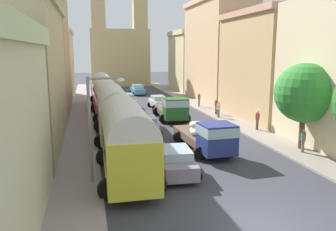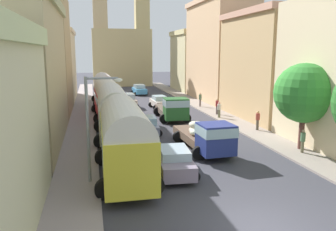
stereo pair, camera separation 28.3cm
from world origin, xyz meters
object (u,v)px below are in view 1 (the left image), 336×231
Objects in this scene: pedestrian_0 at (257,119)px; pedestrian_4 at (199,99)px; parked_bus_3 at (103,88)px; car_4 at (127,101)px; pedestrian_3 at (303,140)px; parked_bus_0 at (127,137)px; pedestrian_2 at (219,109)px; parked_bus_1 at (114,110)px; pedestrian_1 at (216,106)px; parked_bus_2 at (107,97)px; streetlamp_near at (95,120)px; cargo_truck_1 at (173,108)px; car_3 at (148,125)px; car_1 at (138,90)px; car_2 at (176,161)px; car_0 at (158,102)px; cargo_truck_0 at (207,136)px.

pedestrian_4 is at bearing 93.65° from pedestrian_0.
parked_bus_3 is 4.53× the size of pedestrian_0.
car_4 is 24.40m from pedestrian_3.
pedestrian_2 is at bearing 53.13° from parked_bus_0.
parked_bus_1 is 13.90m from pedestrian_1.
pedestrian_2 is at bearing 94.14° from pedestrian_3.
parked_bus_2 is 1.71× the size of streetlamp_near.
car_3 is (-3.41, -4.94, -0.53)m from cargo_truck_1.
streetlamp_near is at bearing -166.17° from parked_bus_0.
car_1 is 35.40m from pedestrian_3.
car_4 is at bearing 90.01° from car_2.
pedestrian_2 reaches higher than car_2.
parked_bus_3 is 7.81m from car_0.
pedestrian_4 is at bearing 19.95° from parked_bus_2.
parked_bus_2 is at bearing 126.69° from pedestrian_3.
cargo_truck_0 is at bearing 164.54° from pedestrian_3.
car_4 is (-0.01, 24.30, 0.07)m from car_2.
parked_bus_1 is 15.25m from car_0.
pedestrian_1 is at bearing 66.44° from cargo_truck_0.
car_1 is (5.89, 27.68, -1.50)m from parked_bus_1.
car_0 is 0.70× the size of streetlamp_near.
car_1 is at bearing 77.99° from parked_bus_1.
parked_bus_3 is 2.10× the size of car_0.
pedestrian_1 is at bearing -41.32° from car_4.
parked_bus_1 is 2.14× the size of car_0.
parked_bus_2 is 11.69m from pedestrian_1.
car_0 is 2.29× the size of pedestrian_3.
cargo_truck_1 reaches higher than pedestrian_4.
car_3 is at bearing 89.34° from car_2.
cargo_truck_0 is at bearing -43.03° from parked_bus_1.
pedestrian_4 is at bearing 54.77° from car_3.
pedestrian_4 is (-0.12, 5.54, -0.02)m from pedestrian_1.
parked_bus_3 is 4.68× the size of pedestrian_2.
parked_bus_0 is at bearing -126.87° from pedestrian_2.
pedestrian_2 is (5.26, 11.29, -0.23)m from cargo_truck_0.
cargo_truck_0 is at bearing -90.06° from car_1.
parked_bus_3 is at bearing 115.58° from pedestrian_3.
car_4 is 2.42× the size of pedestrian_0.
parked_bus_3 is 4.47× the size of pedestrian_1.
car_1 is at bearing 103.45° from pedestrian_2.
car_3 is at bearing -125.23° from pedestrian_4.
cargo_truck_0 is (5.85, -5.46, -1.09)m from parked_bus_1.
car_1 is 1.07× the size of car_3.
car_3 is 0.74× the size of streetlamp_near.
parked_bus_1 reaches higher than pedestrian_4.
parked_bus_1 is at bearing 90.00° from parked_bus_0.
cargo_truck_0 is 14.27m from pedestrian_1.
pedestrian_0 reaches higher than car_1.
streetlamp_near is (-1.61, -18.40, 1.25)m from parked_bus_2.
car_0 is (6.39, 4.76, -1.42)m from parked_bus_2.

